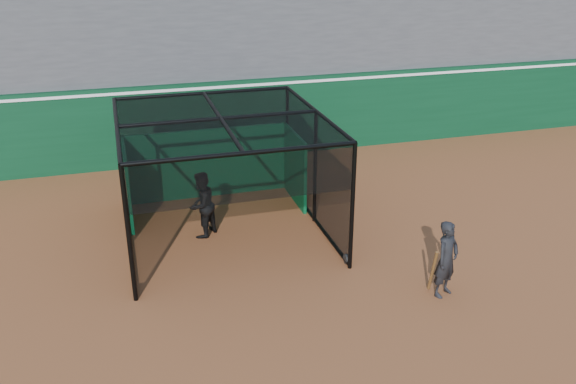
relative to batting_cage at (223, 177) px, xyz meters
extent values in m
plane|color=brown|center=(1.08, -3.22, -1.42)|extent=(120.00, 120.00, 0.00)
cube|color=#0A381D|center=(1.08, 5.28, -0.17)|extent=(50.00, 0.45, 2.50)
cube|color=white|center=(1.08, 5.28, 0.93)|extent=(50.00, 0.50, 0.08)
cube|color=#4C4C4F|center=(1.08, 9.15, 2.46)|extent=(50.00, 7.85, 7.75)
cube|color=#074F28|center=(0.00, 2.30, -0.47)|extent=(4.39, 0.10, 1.90)
cylinder|color=black|center=(-2.26, -2.25, -1.31)|extent=(0.08, 0.22, 0.22)
cylinder|color=black|center=(2.26, -2.25, -1.31)|extent=(0.08, 0.22, 0.22)
cylinder|color=black|center=(-2.26, 2.22, -1.31)|extent=(0.08, 0.22, 0.22)
cylinder|color=black|center=(2.26, 2.22, -1.31)|extent=(0.08, 0.22, 0.22)
imported|color=black|center=(-0.55, -0.04, -0.62)|extent=(0.98, 0.98, 1.60)
imported|color=black|center=(3.67, -3.94, -0.62)|extent=(0.69, 0.61, 1.59)
cylinder|color=#593819|center=(3.42, -3.89, -0.87)|extent=(0.16, 0.39, 1.03)
camera|label=1|loc=(-2.20, -13.10, 5.24)|focal=38.00mm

